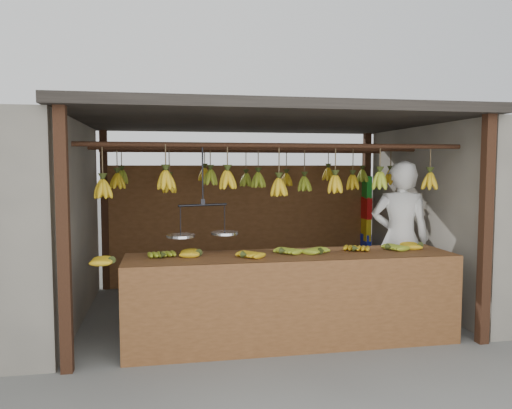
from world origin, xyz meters
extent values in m
plane|color=#5B5B57|center=(0.00, 0.00, 0.00)|extent=(80.00, 80.00, 0.00)
cube|color=black|center=(-2.00, -1.50, 1.15)|extent=(0.10, 0.10, 2.30)
cube|color=black|center=(2.00, -1.50, 1.15)|extent=(0.10, 0.10, 2.30)
cube|color=black|center=(-2.00, 1.50, 1.15)|extent=(0.10, 0.10, 2.30)
cube|color=black|center=(2.00, 1.50, 1.15)|extent=(0.10, 0.10, 2.30)
cube|color=black|center=(0.00, 0.00, 2.35)|extent=(4.30, 3.30, 0.10)
cylinder|color=black|center=(0.00, -1.00, 2.00)|extent=(4.00, 0.05, 0.05)
cylinder|color=black|center=(0.00, 0.00, 2.00)|extent=(4.00, 0.05, 0.05)
cylinder|color=black|center=(0.00, 1.00, 2.00)|extent=(4.00, 0.05, 0.05)
cube|color=brown|center=(0.00, 1.50, 0.90)|extent=(4.00, 0.06, 1.80)
cube|color=brown|center=(0.11, -1.10, 0.86)|extent=(3.33, 0.74, 0.08)
cube|color=brown|center=(0.11, -1.47, 0.45)|extent=(3.33, 0.04, 0.90)
cube|color=black|center=(-1.45, -1.42, 0.41)|extent=(0.07, 0.07, 0.82)
cube|color=black|center=(1.67, -1.42, 0.41)|extent=(0.07, 0.07, 0.82)
cube|color=black|center=(-1.45, -0.78, 0.41)|extent=(0.07, 0.07, 0.82)
cube|color=black|center=(1.67, -0.78, 0.41)|extent=(0.07, 0.07, 0.82)
ellipsoid|color=gold|center=(-1.63, -1.27, 0.93)|extent=(0.25, 0.19, 0.06)
ellipsoid|color=#92A523|center=(-1.16, -1.11, 0.93)|extent=(0.23, 0.27, 0.06)
ellipsoid|color=gold|center=(-0.82, -1.02, 0.93)|extent=(0.26, 0.21, 0.06)
ellipsoid|color=gold|center=(-0.40, -1.25, 0.93)|extent=(0.30, 0.29, 0.06)
ellipsoid|color=#92A523|center=(0.02, -1.12, 0.93)|extent=(0.30, 0.29, 0.06)
ellipsoid|color=#92A523|center=(0.41, -1.17, 0.93)|extent=(0.28, 0.30, 0.06)
ellipsoid|color=gold|center=(0.79, -1.10, 0.93)|extent=(0.27, 0.30, 0.06)
ellipsoid|color=#92A523|center=(1.18, -1.07, 0.93)|extent=(0.29, 0.26, 0.06)
ellipsoid|color=gold|center=(1.57, -1.00, 0.93)|extent=(0.28, 0.24, 0.06)
ellipsoid|color=gold|center=(-1.73, -0.99, 1.57)|extent=(0.16, 0.16, 0.28)
ellipsoid|color=gold|center=(-1.13, -1.02, 1.66)|extent=(0.16, 0.16, 0.28)
ellipsoid|color=gold|center=(-0.53, -1.01, 1.65)|extent=(0.16, 0.16, 0.28)
ellipsoid|color=gold|center=(0.00, -1.00, 1.58)|extent=(0.16, 0.16, 0.28)
ellipsoid|color=gold|center=(0.61, -0.97, 1.60)|extent=(0.16, 0.16, 0.28)
ellipsoid|color=#92A523|center=(1.09, -1.01, 1.64)|extent=(0.16, 0.16, 0.28)
ellipsoid|color=gold|center=(1.68, -0.98, 1.63)|extent=(0.16, 0.16, 0.28)
ellipsoid|color=gold|center=(-1.68, 0.02, 1.62)|extent=(0.16, 0.16, 0.28)
ellipsoid|color=gold|center=(-1.09, 0.01, 1.57)|extent=(0.16, 0.16, 0.28)
ellipsoid|color=#92A523|center=(-0.61, 0.00, 1.66)|extent=(0.16, 0.16, 0.28)
ellipsoid|color=#92A523|center=(-0.03, 0.00, 1.62)|extent=(0.16, 0.16, 0.28)
ellipsoid|color=#92A523|center=(0.55, -0.02, 1.57)|extent=(0.16, 0.16, 0.28)
ellipsoid|color=gold|center=(1.16, -0.05, 1.59)|extent=(0.16, 0.16, 0.28)
ellipsoid|color=gold|center=(1.70, 0.02, 1.64)|extent=(0.16, 0.16, 0.28)
ellipsoid|color=#92A523|center=(-1.71, 1.03, 1.64)|extent=(0.16, 0.16, 0.28)
ellipsoid|color=gold|center=(-1.13, 0.96, 1.61)|extent=(0.16, 0.16, 0.28)
ellipsoid|color=gold|center=(-0.59, 1.04, 1.67)|extent=(0.16, 0.16, 0.28)
ellipsoid|color=#92A523|center=(-0.01, 1.01, 1.59)|extent=(0.16, 0.16, 0.28)
ellipsoid|color=gold|center=(0.57, 1.02, 1.59)|extent=(0.16, 0.16, 0.28)
ellipsoid|color=gold|center=(1.18, 0.96, 1.67)|extent=(0.16, 0.16, 0.28)
ellipsoid|color=#92A523|center=(1.74, 1.04, 1.65)|extent=(0.16, 0.16, 0.28)
cylinder|color=black|center=(-0.77, -1.00, 1.70)|extent=(0.02, 0.02, 0.59)
cylinder|color=black|center=(-0.77, -1.00, 1.41)|extent=(0.49, 0.16, 0.02)
cylinder|color=silver|center=(-1.00, -1.06, 1.11)|extent=(0.27, 0.27, 0.02)
cylinder|color=silver|center=(-0.55, -0.94, 1.11)|extent=(0.27, 0.27, 0.02)
imported|color=white|center=(1.60, -0.48, 0.93)|extent=(0.79, 0.66, 1.85)
cube|color=#199926|center=(1.94, 1.35, 1.46)|extent=(0.08, 0.26, 0.34)
cube|color=red|center=(1.94, 1.35, 1.14)|extent=(0.08, 0.26, 0.34)
cube|color=yellow|center=(1.94, 1.35, 0.80)|extent=(0.08, 0.26, 0.34)
cube|color=#1426BF|center=(1.94, 1.35, 0.55)|extent=(0.08, 0.26, 0.34)
camera|label=1|loc=(-1.14, -5.94, 1.80)|focal=35.00mm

